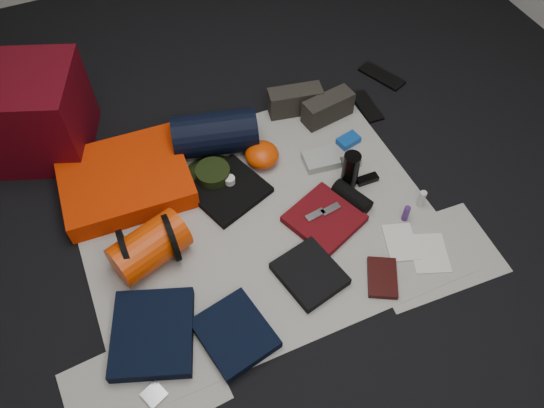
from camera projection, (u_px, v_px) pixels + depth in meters
name	position (u px, v px, depth m)	size (l,w,h in m)	color
floor	(256.00, 220.00, 2.51)	(4.50, 4.50, 0.02)	black
newspaper_mat	(256.00, 219.00, 2.50)	(1.60, 1.30, 0.01)	beige
newspaper_sheet_front_left	(144.00, 387.00, 2.04)	(0.58, 0.40, 0.00)	beige
newspaper_sheet_front_right	(432.00, 255.00, 2.39)	(0.58, 0.40, 0.00)	beige
red_cabinet	(25.00, 114.00, 2.60)	(0.55, 0.46, 0.46)	#52060F
sleeping_pad	(125.00, 180.00, 2.57)	(0.60, 0.49, 0.11)	red
stuff_sack	(149.00, 247.00, 2.29)	(0.19, 0.19, 0.33)	#D13603
sack_strap_left	(126.00, 253.00, 2.26)	(0.22, 0.22, 0.03)	black
sack_strap_right	(171.00, 238.00, 2.31)	(0.22, 0.22, 0.03)	black
navy_duffel	(215.00, 134.00, 2.67)	(0.22, 0.22, 0.42)	black
boonie_brim	(214.00, 180.00, 2.63)	(0.32, 0.32, 0.01)	black
boonie_crown	(213.00, 174.00, 2.60)	(0.17, 0.17, 0.07)	black
hiking_boot_left	(295.00, 101.00, 2.87)	(0.29, 0.11, 0.14)	#2C2923
hiking_boot_right	(328.00, 108.00, 2.84)	(0.28, 0.10, 0.14)	#2C2923
flip_flop_left	(367.00, 106.00, 2.95)	(0.09, 0.25, 0.01)	black
flip_flop_right	(382.00, 76.00, 3.10)	(0.10, 0.27, 0.02)	black
trousers_navy_a	(153.00, 333.00, 2.13)	(0.32, 0.37, 0.06)	black
trousers_navy_b	(235.00, 333.00, 2.14)	(0.26, 0.30, 0.05)	black
trousers_charcoal	(310.00, 274.00, 2.30)	(0.24, 0.27, 0.04)	black
black_tshirt	(229.00, 190.00, 2.58)	(0.33, 0.30, 0.03)	black
red_shirt	(324.00, 219.00, 2.47)	(0.29, 0.29, 0.04)	#5B090F
orange_stuff_sack	(262.00, 155.00, 2.66)	(0.17, 0.17, 0.11)	#D13603
first_aid_pouch	(321.00, 160.00, 2.69)	(0.17, 0.13, 0.04)	#939A92
water_bottle	(350.00, 170.00, 2.54)	(0.08, 0.08, 0.21)	black
speaker	(352.00, 196.00, 2.53)	(0.08, 0.08, 0.20)	black
compact_camera	(351.00, 162.00, 2.68)	(0.10, 0.06, 0.04)	#A9A9AE
cyan_case	(348.00, 140.00, 2.77)	(0.11, 0.07, 0.04)	#0F459A
toiletry_purple	(406.00, 213.00, 2.46)	(0.03, 0.03, 0.09)	#432067
toiletry_clear	(422.00, 199.00, 2.51)	(0.03, 0.03, 0.09)	#B8BDB8
paperback_book	(382.00, 278.00, 2.30)	(0.12, 0.19, 0.03)	black
map_booklet	(400.00, 242.00, 2.41)	(0.13, 0.20, 0.01)	silver
map_printout	(429.00, 253.00, 2.38)	(0.16, 0.20, 0.01)	silver
sunglasses	(367.00, 179.00, 2.62)	(0.11, 0.04, 0.03)	black
key_cluster	(154.00, 395.00, 2.01)	(0.08, 0.08, 0.01)	#A9A9AE
tape_roll	(230.00, 180.00, 2.57)	(0.05, 0.05, 0.04)	silver
energy_bar_a	(315.00, 215.00, 2.45)	(0.10, 0.04, 0.01)	#A9A9AE
energy_bar_b	(331.00, 209.00, 2.47)	(0.10, 0.04, 0.01)	#A9A9AE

